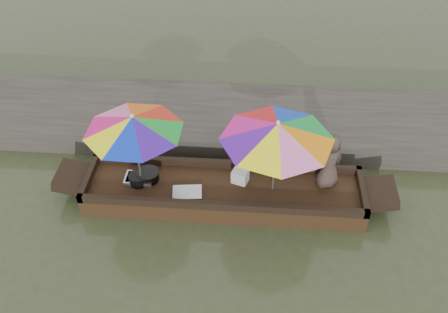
# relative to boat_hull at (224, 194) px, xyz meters

# --- Properties ---
(water) EXTENTS (80.00, 80.00, 0.00)m
(water) POSITION_rel_boat_hull_xyz_m (0.00, 0.00, -0.17)
(water) COLOR #313B22
(water) RESTS_ON ground
(dock) EXTENTS (22.00, 2.20, 0.50)m
(dock) POSITION_rel_boat_hull_xyz_m (0.00, 2.20, 0.08)
(dock) COLOR #2D2B26
(dock) RESTS_ON ground
(boat_hull) EXTENTS (5.09, 1.20, 0.35)m
(boat_hull) POSITION_rel_boat_hull_xyz_m (0.00, 0.00, 0.00)
(boat_hull) COLOR #342010
(boat_hull) RESTS_ON water
(cooking_pot) EXTENTS (0.35, 0.35, 0.19)m
(cooking_pot) POSITION_rel_boat_hull_xyz_m (-1.57, 0.00, 0.27)
(cooking_pot) COLOR black
(cooking_pot) RESTS_ON boat_hull
(tray_crayfish) EXTENTS (0.53, 0.37, 0.09)m
(tray_crayfish) POSITION_rel_boat_hull_xyz_m (-1.57, 0.05, 0.22)
(tray_crayfish) COLOR silver
(tray_crayfish) RESTS_ON boat_hull
(tray_scallop) EXTENTS (0.56, 0.42, 0.06)m
(tray_scallop) POSITION_rel_boat_hull_xyz_m (-0.64, -0.23, 0.21)
(tray_scallop) COLOR silver
(tray_scallop) RESTS_ON boat_hull
(charcoal_grill) EXTENTS (0.39, 0.39, 0.18)m
(charcoal_grill) POSITION_rel_boat_hull_xyz_m (-1.40, 0.09, 0.27)
(charcoal_grill) COLOR black
(charcoal_grill) RESTS_ON boat_hull
(supply_bag) EXTENTS (0.34, 0.30, 0.26)m
(supply_bag) POSITION_rel_boat_hull_xyz_m (0.29, 0.17, 0.30)
(supply_bag) COLOR silver
(supply_bag) RESTS_ON boat_hull
(vendor) EXTENTS (0.66, 0.58, 1.12)m
(vendor) POSITION_rel_boat_hull_xyz_m (1.86, 0.23, 0.74)
(vendor) COLOR #42342E
(vendor) RESTS_ON boat_hull
(umbrella_bow) EXTENTS (2.27, 2.27, 1.55)m
(umbrella_bow) POSITION_rel_boat_hull_xyz_m (-1.51, 0.00, 0.95)
(umbrella_bow) COLOR green
(umbrella_bow) RESTS_ON boat_hull
(umbrella_stern) EXTENTS (2.09, 2.09, 1.55)m
(umbrella_stern) POSITION_rel_boat_hull_xyz_m (0.89, 0.00, 0.95)
(umbrella_stern) COLOR green
(umbrella_stern) RESTS_ON boat_hull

